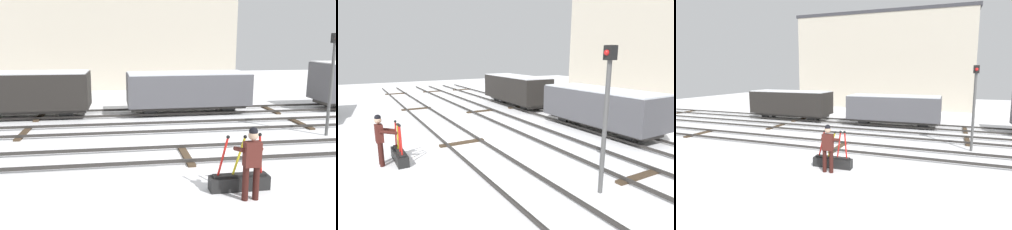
# 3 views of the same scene
# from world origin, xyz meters

# --- Properties ---
(ground_plane) EXTENTS (60.00, 60.00, 0.00)m
(ground_plane) POSITION_xyz_m (0.00, 0.00, 0.00)
(ground_plane) COLOR white
(track_main_line) EXTENTS (44.00, 1.94, 0.18)m
(track_main_line) POSITION_xyz_m (0.00, 0.00, 0.11)
(track_main_line) COLOR #2D2B28
(track_main_line) RESTS_ON ground_plane
(track_siding_near) EXTENTS (44.00, 1.94, 0.18)m
(track_siding_near) POSITION_xyz_m (0.00, 3.53, 0.11)
(track_siding_near) COLOR #2D2B28
(track_siding_near) RESTS_ON ground_plane
(track_siding_far) EXTENTS (44.00, 1.94, 0.18)m
(track_siding_far) POSITION_xyz_m (0.00, 6.65, 0.11)
(track_siding_far) COLOR #2D2B28
(track_siding_far) RESTS_ON ground_plane
(switch_lever_frame) EXTENTS (1.53, 0.39, 1.45)m
(switch_lever_frame) POSITION_xyz_m (0.84, -2.64, 0.25)
(switch_lever_frame) COLOR black
(switch_lever_frame) RESTS_ON ground_plane
(rail_worker) EXTENTS (0.54, 0.68, 1.76)m
(rail_worker) POSITION_xyz_m (0.90, -3.20, 0.99)
(rail_worker) COLOR #351511
(rail_worker) RESTS_ON ground_plane
(signal_post) EXTENTS (0.24, 0.32, 3.92)m
(signal_post) POSITION_xyz_m (5.95, 1.73, 2.39)
(signal_post) COLOR #4C4C4C
(signal_post) RESTS_ON ground_plane
(apartment_building) EXTENTS (17.94, 5.89, 9.56)m
(apartment_building) POSITION_xyz_m (-1.92, 18.29, 4.79)
(apartment_building) COLOR beige
(apartment_building) RESTS_ON ground_plane
(freight_car_mid_siding) EXTENTS (6.09, 2.33, 2.08)m
(freight_car_mid_siding) POSITION_xyz_m (1.37, 6.65, 1.22)
(freight_car_mid_siding) COLOR #2D2B28
(freight_car_mid_siding) RESTS_ON ground_plane
(freight_car_far_end) EXTENTS (6.18, 2.19, 2.21)m
(freight_car_far_end) POSITION_xyz_m (-6.54, 6.65, 1.28)
(freight_car_far_end) COLOR #2D2B28
(freight_car_far_end) RESTS_ON ground_plane
(perched_bird_roof_left) EXTENTS (0.22, 0.28, 0.13)m
(perched_bird_roof_left) POSITION_xyz_m (-7.05, 18.40, 9.62)
(perched_bird_roof_left) COLOR #514C47
(perched_bird_roof_left) RESTS_ON apartment_building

